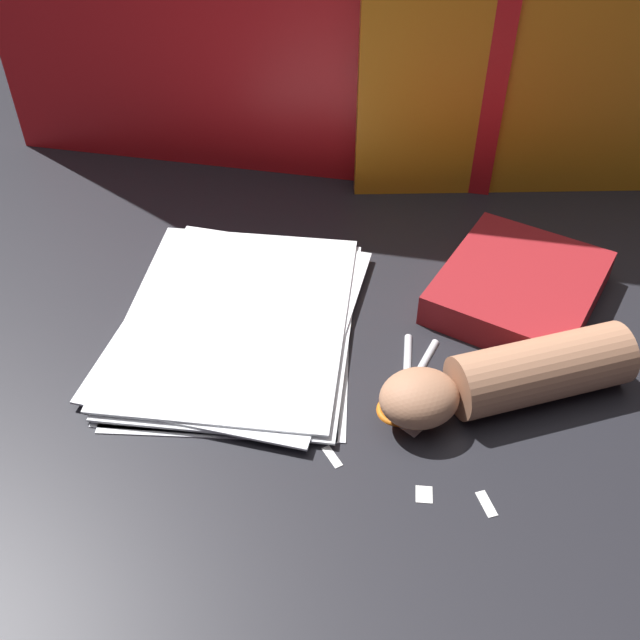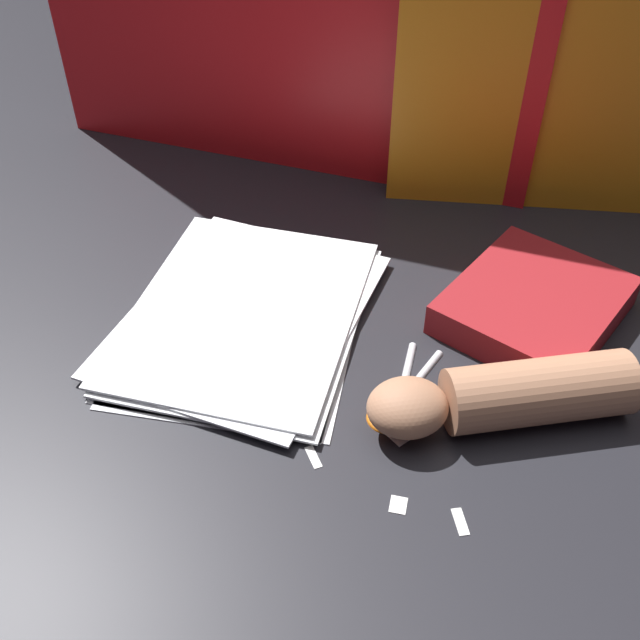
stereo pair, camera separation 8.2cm
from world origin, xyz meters
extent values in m
plane|color=black|center=(0.00, 0.00, 0.00)|extent=(6.00, 6.00, 0.00)
cube|color=orange|center=(0.22, 0.38, 0.22)|extent=(0.52, 0.11, 0.45)
cube|color=white|center=(-0.14, 0.01, 0.00)|extent=(0.28, 0.35, 0.00)
cube|color=white|center=(-0.14, 0.01, 0.00)|extent=(0.29, 0.36, 0.00)
cube|color=white|center=(-0.13, 0.01, 0.01)|extent=(0.27, 0.34, 0.00)
cube|color=white|center=(-0.14, 0.01, 0.01)|extent=(0.29, 0.36, 0.00)
cube|color=white|center=(-0.14, 0.02, 0.01)|extent=(0.27, 0.34, 0.00)
cube|color=maroon|center=(0.19, 0.11, 0.02)|extent=(0.24, 0.26, 0.04)
sphere|color=silver|center=(0.07, -0.07, 0.00)|extent=(0.01, 0.01, 0.01)
cylinder|color=silver|center=(0.07, -0.02, 0.00)|extent=(0.01, 0.09, 0.01)
torus|color=orange|center=(0.07, -0.09, 0.00)|extent=(0.05, 0.05, 0.01)
cylinder|color=silver|center=(0.08, -0.02, 0.00)|extent=(0.04, 0.09, 0.01)
torus|color=orange|center=(0.06, -0.09, 0.00)|extent=(0.06, 0.06, 0.01)
cylinder|color=#A87556|center=(0.21, -0.04, 0.03)|extent=(0.20, 0.15, 0.07)
ellipsoid|color=#A87556|center=(0.08, -0.10, 0.03)|extent=(0.11, 0.10, 0.05)
cube|color=white|center=(0.09, -0.19, 0.00)|extent=(0.02, 0.02, 0.00)
cube|color=white|center=(0.15, -0.20, 0.00)|extent=(0.02, 0.03, 0.00)
cube|color=white|center=(0.08, -0.11, 0.00)|extent=(0.02, 0.02, 0.00)
cube|color=white|center=(0.00, -0.16, 0.00)|extent=(0.02, 0.03, 0.00)
camera|label=1|loc=(0.06, -0.63, 0.61)|focal=42.00mm
camera|label=2|loc=(0.14, -0.61, 0.61)|focal=42.00mm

